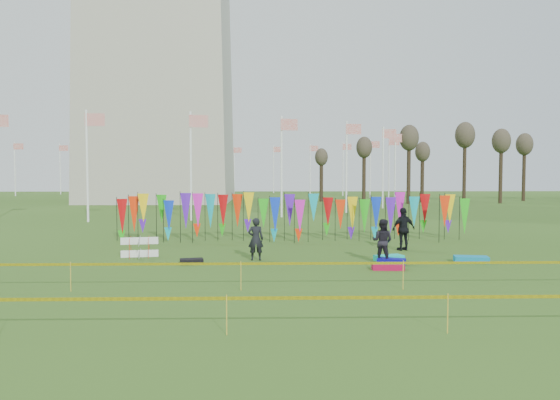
{
  "coord_description": "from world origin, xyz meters",
  "views": [
    {
      "loc": [
        -1.2,
        -19.3,
        3.62
      ],
      "look_at": [
        -0.57,
        6.0,
        2.29
      ],
      "focal_mm": 35.0,
      "sensor_mm": 36.0,
      "label": 1
    }
  ],
  "objects_px": {
    "box_kite": "(140,247)",
    "kite_bag_turquoise": "(389,258)",
    "kite_bag_blue": "(391,261)",
    "person_left": "(256,239)",
    "person_right": "(404,229)",
    "kite_bag_teal": "(471,259)",
    "kite_bag_red": "(388,267)",
    "person_mid": "(382,241)",
    "kite_bag_black": "(192,261)"
  },
  "relations": [
    {
      "from": "kite_bag_teal",
      "to": "box_kite",
      "type": "bearing_deg",
      "value": 173.33
    },
    {
      "from": "kite_bag_turquoise",
      "to": "kite_bag_black",
      "type": "height_order",
      "value": "kite_bag_turquoise"
    },
    {
      "from": "box_kite",
      "to": "kite_bag_teal",
      "type": "relative_size",
      "value": 0.67
    },
    {
      "from": "person_right",
      "to": "kite_bag_teal",
      "type": "height_order",
      "value": "person_right"
    },
    {
      "from": "person_left",
      "to": "box_kite",
      "type": "bearing_deg",
      "value": -9.97
    },
    {
      "from": "box_kite",
      "to": "kite_bag_turquoise",
      "type": "bearing_deg",
      "value": -6.0
    },
    {
      "from": "box_kite",
      "to": "kite_bag_teal",
      "type": "height_order",
      "value": "box_kite"
    },
    {
      "from": "kite_bag_black",
      "to": "person_left",
      "type": "bearing_deg",
      "value": 18.34
    },
    {
      "from": "kite_bag_black",
      "to": "kite_bag_teal",
      "type": "xyz_separation_m",
      "value": [
        11.08,
        0.07,
        0.02
      ]
    },
    {
      "from": "person_mid",
      "to": "kite_bag_teal",
      "type": "bearing_deg",
      "value": -148.97
    },
    {
      "from": "box_kite",
      "to": "person_right",
      "type": "bearing_deg",
      "value": 8.72
    },
    {
      "from": "person_mid",
      "to": "person_right",
      "type": "distance_m",
      "value": 3.84
    },
    {
      "from": "kite_bag_turquoise",
      "to": "person_right",
      "type": "bearing_deg",
      "value": 65.37
    },
    {
      "from": "kite_bag_blue",
      "to": "kite_bag_red",
      "type": "bearing_deg",
      "value": -109.01
    },
    {
      "from": "person_left",
      "to": "person_mid",
      "type": "bearing_deg",
      "value": 170.09
    },
    {
      "from": "kite_bag_blue",
      "to": "person_left",
      "type": "bearing_deg",
      "value": 168.28
    },
    {
      "from": "kite_bag_black",
      "to": "kite_bag_turquoise",
      "type": "bearing_deg",
      "value": 4.11
    },
    {
      "from": "person_left",
      "to": "person_mid",
      "type": "relative_size",
      "value": 0.99
    },
    {
      "from": "person_right",
      "to": "kite_bag_black",
      "type": "distance_m",
      "value": 9.87
    },
    {
      "from": "person_mid",
      "to": "kite_bag_teal",
      "type": "height_order",
      "value": "person_mid"
    },
    {
      "from": "person_right",
      "to": "kite_bag_blue",
      "type": "distance_m",
      "value": 4.06
    },
    {
      "from": "person_mid",
      "to": "kite_bag_turquoise",
      "type": "bearing_deg",
      "value": -94.65
    },
    {
      "from": "kite_bag_red",
      "to": "person_left",
      "type": "bearing_deg",
      "value": 155.26
    },
    {
      "from": "kite_bag_black",
      "to": "kite_bag_teal",
      "type": "height_order",
      "value": "kite_bag_teal"
    },
    {
      "from": "box_kite",
      "to": "kite_bag_black",
      "type": "distance_m",
      "value": 2.93
    },
    {
      "from": "box_kite",
      "to": "kite_bag_blue",
      "type": "bearing_deg",
      "value": -10.68
    },
    {
      "from": "kite_bag_blue",
      "to": "kite_bag_teal",
      "type": "relative_size",
      "value": 0.82
    },
    {
      "from": "person_right",
      "to": "kite_bag_black",
      "type": "xyz_separation_m",
      "value": [
        -9.21,
        -3.43,
        -0.88
      ]
    },
    {
      "from": "kite_bag_blue",
      "to": "kite_bag_teal",
      "type": "bearing_deg",
      "value": 6.06
    },
    {
      "from": "person_mid",
      "to": "kite_bag_red",
      "type": "bearing_deg",
      "value": 115.82
    },
    {
      "from": "kite_bag_turquoise",
      "to": "kite_bag_blue",
      "type": "height_order",
      "value": "kite_bag_turquoise"
    },
    {
      "from": "kite_bag_turquoise",
      "to": "kite_bag_black",
      "type": "bearing_deg",
      "value": -175.89
    },
    {
      "from": "kite_bag_red",
      "to": "kite_bag_teal",
      "type": "bearing_deg",
      "value": 22.33
    },
    {
      "from": "person_left",
      "to": "kite_bag_teal",
      "type": "height_order",
      "value": "person_left"
    },
    {
      "from": "kite_bag_blue",
      "to": "kite_bag_turquoise",
      "type": "bearing_deg",
      "value": 83.79
    },
    {
      "from": "box_kite",
      "to": "kite_bag_blue",
      "type": "height_order",
      "value": "box_kite"
    },
    {
      "from": "box_kite",
      "to": "kite_bag_turquoise",
      "type": "relative_size",
      "value": 0.76
    },
    {
      "from": "kite_bag_turquoise",
      "to": "kite_bag_teal",
      "type": "height_order",
      "value": "kite_bag_teal"
    },
    {
      "from": "person_mid",
      "to": "kite_bag_turquoise",
      "type": "xyz_separation_m",
      "value": [
        0.39,
        0.58,
        -0.76
      ]
    },
    {
      "from": "person_mid",
      "to": "kite_bag_black",
      "type": "bearing_deg",
      "value": 29.64
    },
    {
      "from": "kite_bag_blue",
      "to": "kite_bag_red",
      "type": "relative_size",
      "value": 0.93
    },
    {
      "from": "kite_bag_turquoise",
      "to": "person_mid",
      "type": "bearing_deg",
      "value": -124.36
    },
    {
      "from": "kite_bag_turquoise",
      "to": "kite_bag_black",
      "type": "relative_size",
      "value": 1.28
    },
    {
      "from": "box_kite",
      "to": "kite_bag_turquoise",
      "type": "xyz_separation_m",
      "value": [
        10.3,
        -1.08,
        -0.32
      ]
    },
    {
      "from": "box_kite",
      "to": "kite_bag_black",
      "type": "xyz_separation_m",
      "value": [
        2.4,
        -1.65,
        -0.33
      ]
    },
    {
      "from": "kite_bag_red",
      "to": "person_mid",
      "type": "bearing_deg",
      "value": 86.1
    },
    {
      "from": "person_left",
      "to": "kite_bag_blue",
      "type": "height_order",
      "value": "person_left"
    },
    {
      "from": "person_left",
      "to": "kite_bag_turquoise",
      "type": "distance_m",
      "value": 5.46
    },
    {
      "from": "box_kite",
      "to": "kite_bag_black",
      "type": "height_order",
      "value": "box_kite"
    },
    {
      "from": "person_left",
      "to": "person_mid",
      "type": "height_order",
      "value": "person_mid"
    }
  ]
}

